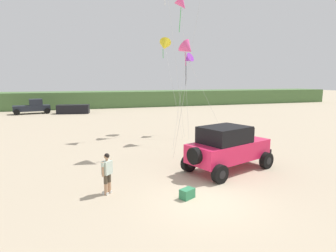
{
  "coord_description": "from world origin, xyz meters",
  "views": [
    {
      "loc": [
        -4.64,
        -9.07,
        4.48
      ],
      "look_at": [
        -0.42,
        3.44,
        2.35
      ],
      "focal_mm": 30.17,
      "sensor_mm": 36.0,
      "label": 1
    }
  ],
  "objects_px": {
    "person_watching": "(107,171)",
    "cooler_box": "(187,194)",
    "jeep": "(228,147)",
    "distant_pickup": "(33,107)",
    "kite_green_box": "(187,49)",
    "distant_sedan": "(73,109)",
    "kite_orange_streamer": "(188,59)",
    "kite_white_parafoil": "(182,4)",
    "kite_yellow_diamond": "(165,46)"
  },
  "relations": [
    {
      "from": "jeep",
      "to": "cooler_box",
      "type": "height_order",
      "value": "jeep"
    },
    {
      "from": "person_watching",
      "to": "cooler_box",
      "type": "distance_m",
      "value": 3.27
    },
    {
      "from": "jeep",
      "to": "distant_sedan",
      "type": "distance_m",
      "value": 29.57
    },
    {
      "from": "kite_green_box",
      "to": "jeep",
      "type": "bearing_deg",
      "value": -96.64
    },
    {
      "from": "person_watching",
      "to": "kite_green_box",
      "type": "xyz_separation_m",
      "value": [
        6.97,
        8.66,
        5.85
      ]
    },
    {
      "from": "kite_green_box",
      "to": "kite_yellow_diamond",
      "type": "height_order",
      "value": "kite_yellow_diamond"
    },
    {
      "from": "kite_green_box",
      "to": "kite_orange_streamer",
      "type": "relative_size",
      "value": 1.11
    },
    {
      "from": "distant_sedan",
      "to": "kite_orange_streamer",
      "type": "xyz_separation_m",
      "value": [
        9.33,
        -18.26,
        5.65
      ]
    },
    {
      "from": "distant_sedan",
      "to": "kite_white_parafoil",
      "type": "height_order",
      "value": "kite_white_parafoil"
    },
    {
      "from": "kite_green_box",
      "to": "person_watching",
      "type": "bearing_deg",
      "value": -128.82
    },
    {
      "from": "kite_yellow_diamond",
      "to": "kite_green_box",
      "type": "bearing_deg",
      "value": -84.22
    },
    {
      "from": "kite_green_box",
      "to": "kite_orange_streamer",
      "type": "bearing_deg",
      "value": 66.87
    },
    {
      "from": "person_watching",
      "to": "distant_sedan",
      "type": "height_order",
      "value": "person_watching"
    },
    {
      "from": "person_watching",
      "to": "kite_yellow_diamond",
      "type": "relative_size",
      "value": 0.2
    },
    {
      "from": "kite_green_box",
      "to": "kite_yellow_diamond",
      "type": "distance_m",
      "value": 4.16
    },
    {
      "from": "cooler_box",
      "to": "kite_green_box",
      "type": "distance_m",
      "value": 12.74
    },
    {
      "from": "person_watching",
      "to": "kite_yellow_diamond",
      "type": "distance_m",
      "value": 15.74
    },
    {
      "from": "cooler_box",
      "to": "kite_yellow_diamond",
      "type": "relative_size",
      "value": 0.07
    },
    {
      "from": "distant_pickup",
      "to": "kite_yellow_diamond",
      "type": "bearing_deg",
      "value": -55.28
    },
    {
      "from": "kite_green_box",
      "to": "kite_white_parafoil",
      "type": "xyz_separation_m",
      "value": [
        0.89,
        3.46,
        3.94
      ]
    },
    {
      "from": "kite_green_box",
      "to": "kite_yellow_diamond",
      "type": "xyz_separation_m",
      "value": [
        -0.41,
        4.09,
        0.65
      ]
    },
    {
      "from": "person_watching",
      "to": "distant_pickup",
      "type": "relative_size",
      "value": 0.34
    },
    {
      "from": "cooler_box",
      "to": "distant_sedan",
      "type": "height_order",
      "value": "distant_sedan"
    },
    {
      "from": "distant_pickup",
      "to": "kite_orange_streamer",
      "type": "relative_size",
      "value": 0.72
    },
    {
      "from": "jeep",
      "to": "kite_orange_streamer",
      "type": "bearing_deg",
      "value": 78.55
    },
    {
      "from": "kite_green_box",
      "to": "kite_white_parafoil",
      "type": "bearing_deg",
      "value": 75.6
    },
    {
      "from": "distant_pickup",
      "to": "jeep",
      "type": "bearing_deg",
      "value": -67.62
    },
    {
      "from": "cooler_box",
      "to": "kite_orange_streamer",
      "type": "bearing_deg",
      "value": 40.6
    },
    {
      "from": "cooler_box",
      "to": "kite_yellow_diamond",
      "type": "distance_m",
      "value": 16.35
    },
    {
      "from": "jeep",
      "to": "distant_pickup",
      "type": "distance_m",
      "value": 32.73
    },
    {
      "from": "jeep",
      "to": "kite_yellow_diamond",
      "type": "xyz_separation_m",
      "value": [
        0.46,
        11.61,
        6.23
      ]
    },
    {
      "from": "kite_orange_streamer",
      "to": "distant_sedan",
      "type": "bearing_deg",
      "value": 117.06
    },
    {
      "from": "cooler_box",
      "to": "kite_green_box",
      "type": "xyz_separation_m",
      "value": [
        4.13,
        10.09,
        6.59
      ]
    },
    {
      "from": "cooler_box",
      "to": "jeep",
      "type": "bearing_deg",
      "value": 11.32
    },
    {
      "from": "person_watching",
      "to": "distant_pickup",
      "type": "xyz_separation_m",
      "value": [
        -6.37,
        31.4,
        0.0
      ]
    },
    {
      "from": "kite_white_parafoil",
      "to": "cooler_box",
      "type": "bearing_deg",
      "value": -110.31
    },
    {
      "from": "person_watching",
      "to": "kite_orange_streamer",
      "type": "bearing_deg",
      "value": 54.62
    },
    {
      "from": "person_watching",
      "to": "kite_green_box",
      "type": "distance_m",
      "value": 12.56
    },
    {
      "from": "cooler_box",
      "to": "distant_pickup",
      "type": "distance_m",
      "value": 34.1
    },
    {
      "from": "person_watching",
      "to": "kite_white_parafoil",
      "type": "xyz_separation_m",
      "value": [
        7.86,
        12.12,
        9.79
      ]
    },
    {
      "from": "cooler_box",
      "to": "kite_orange_streamer",
      "type": "relative_size",
      "value": 0.08
    },
    {
      "from": "jeep",
      "to": "kite_white_parafoil",
      "type": "height_order",
      "value": "kite_white_parafoil"
    },
    {
      "from": "kite_yellow_diamond",
      "to": "kite_orange_streamer",
      "type": "bearing_deg",
      "value": -36.07
    },
    {
      "from": "distant_pickup",
      "to": "kite_white_parafoil",
      "type": "height_order",
      "value": "kite_white_parafoil"
    },
    {
      "from": "distant_pickup",
      "to": "kite_white_parafoil",
      "type": "distance_m",
      "value": 25.88
    },
    {
      "from": "kite_white_parafoil",
      "to": "distant_pickup",
      "type": "bearing_deg",
      "value": 126.43
    },
    {
      "from": "person_watching",
      "to": "kite_white_parafoil",
      "type": "relative_size",
      "value": 0.15
    },
    {
      "from": "jeep",
      "to": "distant_sedan",
      "type": "relative_size",
      "value": 1.19
    },
    {
      "from": "distant_pickup",
      "to": "kite_orange_streamer",
      "type": "height_order",
      "value": "kite_orange_streamer"
    },
    {
      "from": "person_watching",
      "to": "cooler_box",
      "type": "xyz_separation_m",
      "value": [
        2.84,
        -1.43,
        -0.75
      ]
    }
  ]
}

